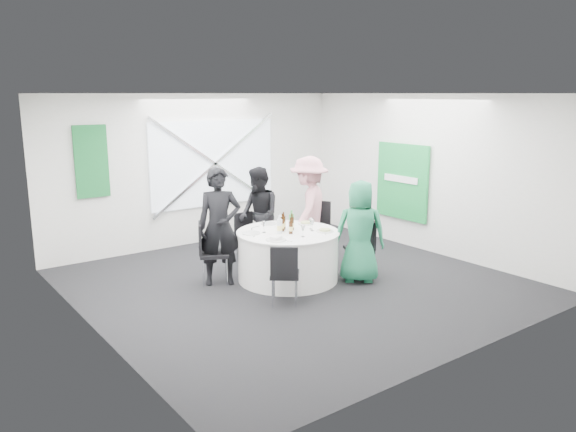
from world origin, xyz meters
TOP-DOWN VIEW (x-y plane):
  - floor at (0.00, 0.00)m, footprint 6.00×6.00m
  - ceiling at (0.00, 0.00)m, footprint 6.00×6.00m
  - wall_back at (0.00, 3.00)m, footprint 6.00×0.00m
  - wall_front at (0.00, -3.00)m, footprint 6.00×0.00m
  - wall_left at (-3.00, 0.00)m, footprint 0.00×6.00m
  - wall_right at (3.00, 0.00)m, footprint 0.00×6.00m
  - window_panel at (0.30, 2.96)m, footprint 2.60×0.03m
  - window_brace_a at (0.30, 2.92)m, footprint 2.63×0.05m
  - window_brace_b at (0.30, 2.92)m, footprint 2.63×0.05m
  - green_banner at (-2.00, 2.95)m, footprint 0.55×0.04m
  - green_sign at (2.94, 0.60)m, footprint 0.05×1.20m
  - banquet_table at (0.00, 0.20)m, footprint 1.56×1.56m
  - chair_back at (0.04, 1.43)m, footprint 0.39×0.40m
  - chair_back_left at (-1.05, 0.77)m, footprint 0.58×0.57m
  - chair_back_right at (1.05, 0.81)m, footprint 0.62×0.62m
  - chair_front_right at (1.04, -0.38)m, footprint 0.56×0.55m
  - chair_front_left at (-0.69, -0.64)m, footprint 0.54×0.54m
  - person_man_back_left at (-0.92, 0.66)m, footprint 0.76×0.66m
  - person_man_back at (0.20, 1.30)m, footprint 0.56×0.85m
  - person_woman_pink at (0.95, 0.88)m, footprint 1.24×1.10m
  - person_woman_green at (0.83, -0.50)m, footprint 0.90×0.87m
  - plate_back at (0.04, 0.77)m, footprint 0.25×0.25m
  - plate_back_left at (-0.52, 0.43)m, footprint 0.27×0.27m
  - plate_back_right at (0.52, 0.43)m, footprint 0.25×0.25m
  - plate_front_right at (0.44, -0.14)m, footprint 0.26×0.26m
  - plate_front_left at (-0.45, -0.12)m, footprint 0.29×0.29m
  - napkin at (-0.45, -0.12)m, footprint 0.19×0.16m
  - beer_bottle_a at (-0.06, 0.26)m, footprint 0.06×0.06m
  - beer_bottle_b at (0.03, 0.35)m, footprint 0.06×0.06m
  - beer_bottle_c at (0.10, 0.23)m, footprint 0.06×0.06m
  - beer_bottle_d at (-0.05, 0.06)m, footprint 0.06×0.06m
  - green_water_bottle at (0.16, 0.32)m, footprint 0.08×0.08m
  - clear_water_bottle at (-0.18, 0.17)m, footprint 0.08×0.08m
  - wine_glass_a at (0.38, 0.12)m, footprint 0.07×0.07m
  - wine_glass_b at (0.33, 0.02)m, footprint 0.07×0.07m
  - wine_glass_c at (-0.33, 0.36)m, footprint 0.07×0.07m
  - wine_glass_d at (-0.01, -0.18)m, footprint 0.07×0.07m
  - wine_glass_e at (0.14, 0.58)m, footprint 0.07×0.07m
  - fork_a at (-0.36, 0.65)m, footprint 0.10×0.13m
  - knife_a at (-0.57, 0.28)m, footprint 0.08×0.14m
  - fork_b at (0.36, -0.25)m, footprint 0.10×0.13m
  - knife_b at (0.52, -0.05)m, footprint 0.11×0.12m
  - fork_c at (-0.51, -0.07)m, footprint 0.12×0.12m
  - knife_c at (-0.35, -0.26)m, footprint 0.10×0.13m
  - fork_d at (0.14, 0.76)m, footprint 0.15×0.02m
  - knife_d at (-0.22, 0.73)m, footprint 0.15×0.03m

SIDE VIEW (x-z plane):
  - floor at x=0.00m, z-range 0.00..0.00m
  - banquet_table at x=0.00m, z-range 0.00..0.76m
  - chair_back at x=0.04m, z-range 0.07..0.89m
  - chair_front_left at x=-0.69m, z-range 0.07..0.91m
  - chair_front_right at x=1.04m, z-range 0.08..0.97m
  - chair_back_left at x=-1.05m, z-range 0.08..1.01m
  - chair_back_right at x=1.05m, z-range 0.09..1.09m
  - fork_a at x=-0.36m, z-range 0.76..0.77m
  - knife_a at x=-0.57m, z-range 0.76..0.77m
  - fork_b at x=0.36m, z-range 0.76..0.77m
  - knife_b at x=0.52m, z-range 0.76..0.77m
  - fork_c at x=-0.51m, z-range 0.76..0.77m
  - knife_c at x=-0.35m, z-range 0.76..0.77m
  - fork_d at x=0.14m, z-range 0.76..0.77m
  - knife_d at x=-0.22m, z-range 0.76..0.77m
  - plate_back at x=0.04m, z-range 0.76..0.77m
  - plate_back_left at x=-0.52m, z-range 0.76..0.77m
  - plate_front_left at x=-0.45m, z-range 0.76..0.77m
  - plate_back_right at x=0.52m, z-range 0.76..0.80m
  - plate_front_right at x=0.44m, z-range 0.76..0.80m
  - person_woman_green at x=0.83m, z-range 0.00..1.55m
  - napkin at x=-0.45m, z-range 0.78..0.82m
  - person_man_back at x=0.20m, z-range 0.00..1.61m
  - beer_bottle_d at x=-0.05m, z-range 0.73..0.98m
  - beer_bottle_c at x=0.10m, z-range 0.73..0.99m
  - beer_bottle_b at x=0.03m, z-range 0.73..1.00m
  - beer_bottle_a at x=-0.06m, z-range 0.73..1.00m
  - clear_water_bottle at x=-0.18m, z-range 0.73..1.01m
  - green_water_bottle at x=0.16m, z-range 0.73..1.02m
  - person_man_back_left at x=-0.92m, z-range 0.00..1.76m
  - wine_glass_a at x=0.38m, z-range 0.80..0.97m
  - wine_glass_b at x=0.33m, z-range 0.80..0.97m
  - wine_glass_c at x=-0.33m, z-range 0.80..0.97m
  - wine_glass_d at x=-0.01m, z-range 0.80..0.97m
  - wine_glass_e at x=0.14m, z-range 0.80..0.97m
  - person_woman_pink at x=0.95m, z-range 0.00..1.78m
  - green_sign at x=2.94m, z-range 0.50..1.90m
  - wall_back at x=0.00m, z-range -1.60..4.40m
  - wall_front at x=0.00m, z-range -1.60..4.40m
  - wall_left at x=-3.00m, z-range -1.60..4.40m
  - wall_right at x=3.00m, z-range -1.60..4.40m
  - window_panel at x=0.30m, z-range 0.70..2.30m
  - window_brace_a at x=0.30m, z-range 0.58..2.42m
  - window_brace_b at x=0.30m, z-range 0.58..2.42m
  - green_banner at x=-2.00m, z-range 1.10..2.30m
  - ceiling at x=0.00m, z-range 2.80..2.80m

